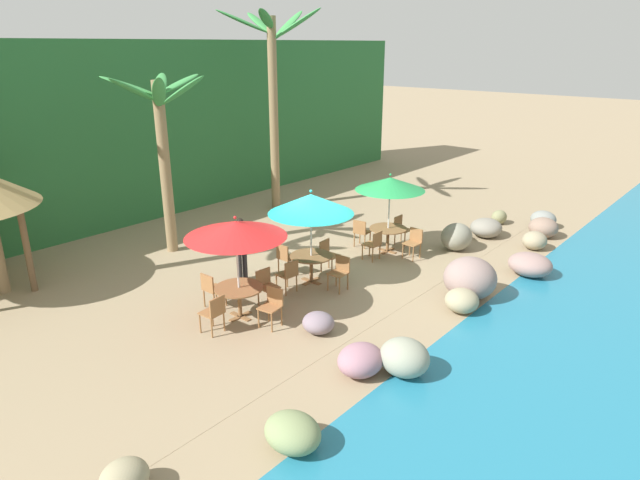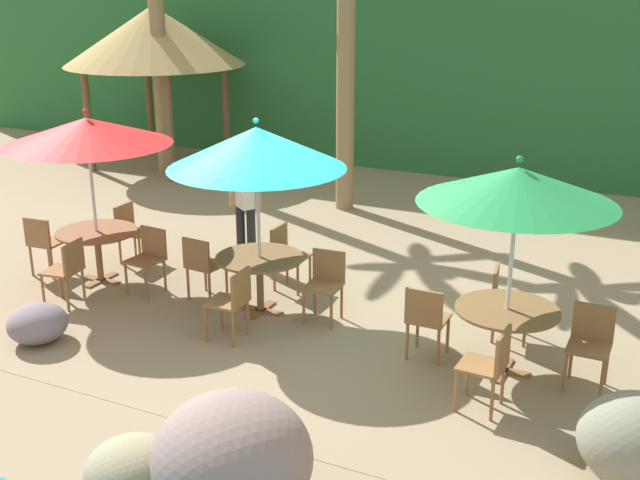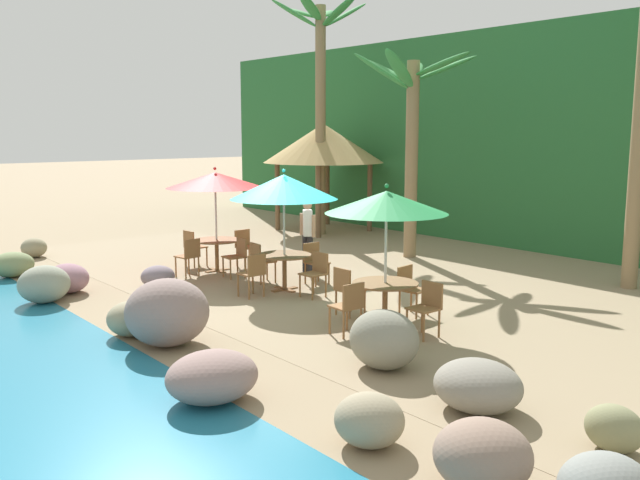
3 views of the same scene
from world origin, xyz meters
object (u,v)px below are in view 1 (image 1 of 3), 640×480
object	(u,v)px
umbrella_red	(236,229)
dining_table_green	(388,232)
chair_red_left	(214,312)
chair_green_seaward	(401,228)
umbrella_teal	(311,204)
chair_green_right	(414,241)
chair_green_inland	(361,231)
chair_green_left	(374,243)
dining_table_red	(239,292)
chair_teal_right	(340,270)
chair_teal_inland	(285,257)
palm_tree_third	(273,82)
palm_tree_second	(162,134)
chair_teal_seaward	(328,253)
waiter_in_white	(241,245)
dining_table_teal	(311,260)
chair_teal_left	(289,274)
chair_red_right	(272,304)
chair_red_inland	(211,288)
umbrella_green	(390,184)
chair_red_seaward	(266,284)

from	to	relation	value
umbrella_red	dining_table_green	world-z (taller)	umbrella_red
chair_red_left	chair_green_seaward	distance (m)	7.36
chair_red_left	umbrella_teal	world-z (taller)	umbrella_teal
dining_table_green	chair_green_right	xyz separation A→B (m)	(0.06, -0.85, -0.10)
chair_green_inland	chair_green_left	world-z (taller)	same
dining_table_red	chair_green_inland	xyz separation A→B (m)	(5.46, 0.65, -0.10)
dining_table_red	chair_red_left	xyz separation A→B (m)	(-0.84, -0.15, -0.10)
chair_teal_right	chair_teal_inland	bearing A→B (deg)	97.18
palm_tree_third	palm_tree_second	bearing A→B (deg)	-169.98
chair_teal_seaward	umbrella_teal	bearing A→B (deg)	-169.89
chair_green_right	waiter_in_white	distance (m)	5.01
umbrella_teal	waiter_in_white	bearing A→B (deg)	126.45
dining_table_teal	waiter_in_white	world-z (taller)	waiter_in_white
chair_teal_left	chair_green_left	world-z (taller)	same
chair_teal_right	dining_table_green	size ratio (longest dim) A/B	0.79
umbrella_red	dining_table_teal	world-z (taller)	umbrella_red
chair_red_left	chair_red_right	bearing A→B (deg)	-32.55
umbrella_red	palm_tree_second	bearing A→B (deg)	71.92
chair_red_left	chair_green_inland	xyz separation A→B (m)	(6.30, 0.80, 0.00)
palm_tree_third	waiter_in_white	world-z (taller)	palm_tree_third
umbrella_red	dining_table_green	bearing A→B (deg)	-1.81
chair_green_left	waiter_in_white	xyz separation A→B (m)	(-3.37, 1.80, 0.47)
chair_green_seaward	palm_tree_second	size ratio (longest dim) A/B	0.17
dining_table_green	umbrella_teal	bearing A→B (deg)	175.44
chair_red_inland	chair_teal_left	bearing A→B (deg)	-23.87
chair_green_seaward	chair_green_inland	xyz separation A→B (m)	(-1.07, 0.74, 0.00)
chair_teal_right	chair_green_left	size ratio (longest dim) A/B	1.00
chair_teal_inland	chair_green_left	bearing A→B (deg)	-26.77
dining_table_green	palm_tree_second	bearing A→B (deg)	129.71
dining_table_teal	waiter_in_white	size ratio (longest dim) A/B	0.65
umbrella_red	chair_red_inland	size ratio (longest dim) A/B	2.77
chair_teal_inland	dining_table_green	size ratio (longest dim) A/B	0.79
umbrella_teal	chair_teal_left	xyz separation A→B (m)	(-0.85, -0.01, -1.60)
chair_red_inland	chair_teal_left	distance (m)	1.95
chair_green_right	palm_tree_third	bearing A→B (deg)	80.12
umbrella_green	palm_tree_second	distance (m)	6.59
umbrella_red	chair_red_left	size ratio (longest dim) A/B	2.77
chair_red_seaward	palm_tree_third	size ratio (longest dim) A/B	0.12
waiter_in_white	chair_green_left	bearing A→B (deg)	-28.15
chair_teal_left	chair_teal_right	bearing A→B (deg)	-40.18
umbrella_teal	chair_green_right	bearing A→B (deg)	-19.02
chair_teal_inland	chair_red_left	bearing A→B (deg)	-161.84
chair_red_inland	chair_green_left	distance (m)	5.06
umbrella_teal	chair_red_inland	bearing A→B (deg)	163.59
umbrella_green	chair_green_right	distance (m)	1.78
chair_red_right	chair_teal_seaward	size ratio (longest dim) A/B	1.00
dining_table_red	umbrella_teal	bearing A→B (deg)	1.63
dining_table_teal	chair_green_inland	distance (m)	2.99
chair_red_left	chair_teal_seaward	xyz separation A→B (m)	(4.21, 0.38, 0.00)
dining_table_red	chair_red_seaward	xyz separation A→B (m)	(0.85, 0.02, -0.10)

